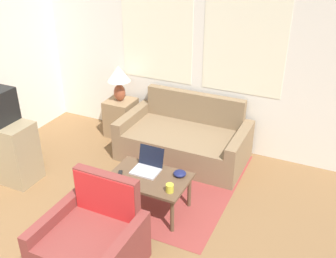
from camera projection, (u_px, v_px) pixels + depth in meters
The scene contains 12 objects.
wall_back at pixel (203, 58), 5.42m from camera, with size 6.06×0.06×2.60m.
rug at pixel (171, 181), 5.07m from camera, with size 1.60×2.09×0.01m.
couch at pixel (185, 140), 5.53m from camera, with size 1.74×0.95×0.84m.
armchair at pixel (93, 243), 3.71m from camera, with size 0.88×0.80×0.88m.
tv_dresser at pixel (1, 149), 5.02m from camera, with size 0.97×0.44×0.80m.
side_table at pixel (121, 118), 6.09m from camera, with size 0.42×0.42×0.58m.
table_lamp at pixel (119, 78), 5.79m from camera, with size 0.34×0.34×0.55m.
coffee_table at pixel (149, 181), 4.41m from camera, with size 0.89×0.58×0.44m.
laptop at pixel (148, 166), 4.49m from camera, with size 0.31×0.30×0.25m.
cup_navy at pixel (170, 188), 4.12m from camera, with size 0.08×0.08×0.09m.
snack_bowl at pixel (180, 173), 4.39m from camera, with size 0.14×0.14×0.06m.
tv_remote at pixel (120, 175), 4.41m from camera, with size 0.10×0.15×0.02m.
Camera 1 is at (1.79, -1.25, 2.93)m, focal length 42.00 mm.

